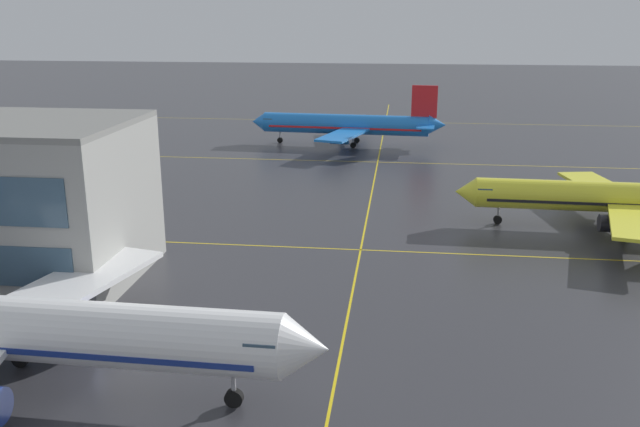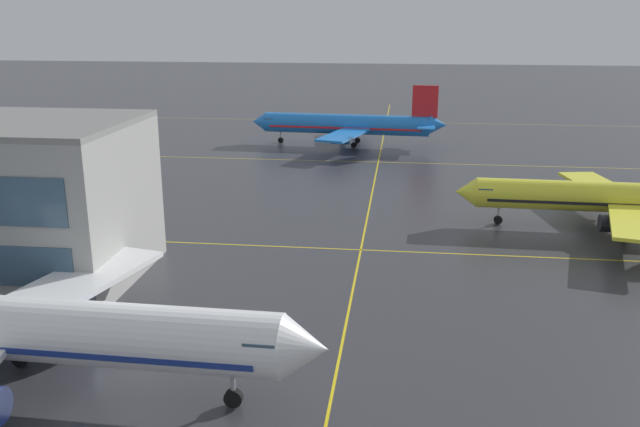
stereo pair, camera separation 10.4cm
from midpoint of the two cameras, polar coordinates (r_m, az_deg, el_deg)
airliner_front_gate at (r=45.80m, az=-24.45°, el=-8.79°), size 38.39×33.20×11.96m
airliner_second_row at (r=79.37m, az=23.12°, el=1.23°), size 32.55×28.14×10.14m
airliner_third_row at (r=120.64m, az=2.32°, el=7.44°), size 34.53×29.72×10.73m
taxiway_markings at (r=87.33m, az=4.26°, el=1.48°), size 128.72×183.27×0.01m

